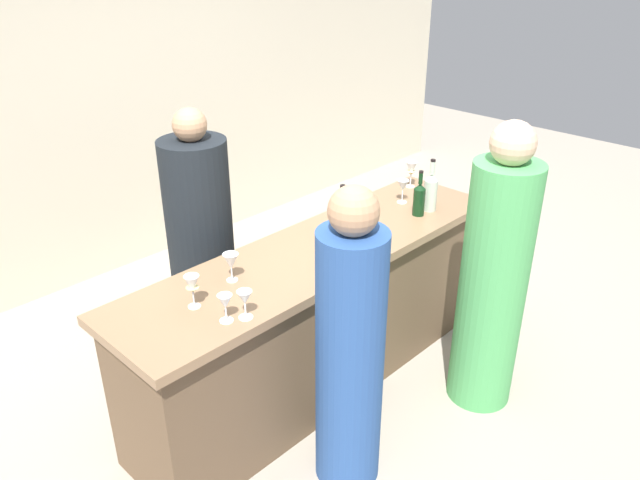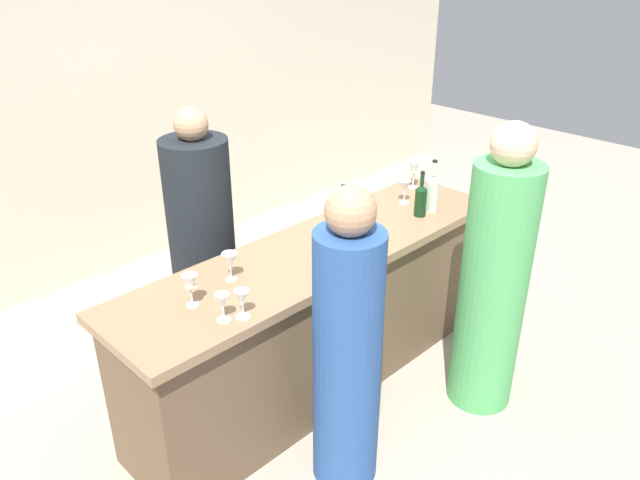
{
  "view_description": "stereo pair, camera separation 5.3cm",
  "coord_description": "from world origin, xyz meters",
  "views": [
    {
      "loc": [
        -2.14,
        -2.08,
        2.44
      ],
      "look_at": [
        0.0,
        0.0,
        0.95
      ],
      "focal_mm": 34.74,
      "sensor_mm": 36.0,
      "label": 1
    },
    {
      "loc": [
        -2.1,
        -2.12,
        2.44
      ],
      "look_at": [
        0.0,
        0.0,
        0.95
      ],
      "focal_mm": 34.74,
      "sensor_mm": 36.0,
      "label": 2
    }
  ],
  "objects": [
    {
      "name": "ground_plane",
      "position": [
        0.0,
        0.0,
        0.0
      ],
      "size": [
        12.0,
        12.0,
        0.0
      ],
      "primitive_type": "plane",
      "color": "#9E9384"
    },
    {
      "name": "back_wall",
      "position": [
        0.0,
        2.2,
        1.4
      ],
      "size": [
        8.0,
        0.1,
        2.8
      ],
      "primitive_type": "cube",
      "color": "beige",
      "rests_on": "ground"
    },
    {
      "name": "bar_counter",
      "position": [
        0.0,
        0.0,
        0.46
      ],
      "size": [
        2.47,
        0.64,
        0.9
      ],
      "color": "brown",
      "rests_on": "ground"
    },
    {
      "name": "wine_bottle_leftmost_near_black",
      "position": [
        0.23,
        0.05,
        1.01
      ],
      "size": [
        0.08,
        0.08,
        0.29
      ],
      "color": "black",
      "rests_on": "bar_counter"
    },
    {
      "name": "wine_bottle_second_left_dark_green",
      "position": [
        0.73,
        -0.12,
        1.01
      ],
      "size": [
        0.07,
        0.07,
        0.28
      ],
      "color": "black",
      "rests_on": "bar_counter"
    },
    {
      "name": "wine_bottle_center_clear_pale",
      "position": [
        0.84,
        -0.12,
        1.03
      ],
      "size": [
        0.08,
        0.08,
        0.33
      ],
      "color": "#B7C6B2",
      "rests_on": "bar_counter"
    },
    {
      "name": "wine_glass_near_left",
      "position": [
        -0.71,
        -0.23,
        1.0
      ],
      "size": [
        0.07,
        0.07,
        0.14
      ],
      "color": "white",
      "rests_on": "bar_counter"
    },
    {
      "name": "wine_glass_near_center",
      "position": [
        -0.79,
        -0.19,
        1.0
      ],
      "size": [
        0.07,
        0.07,
        0.13
      ],
      "color": "white",
      "rests_on": "bar_counter"
    },
    {
      "name": "wine_glass_near_right",
      "position": [
        -0.82,
        0.01,
        1.01
      ],
      "size": [
        0.07,
        0.07,
        0.16
      ],
      "color": "white",
      "rests_on": "bar_counter"
    },
    {
      "name": "wine_glass_far_left",
      "position": [
        0.82,
        0.07,
        1.01
      ],
      "size": [
        0.08,
        0.08,
        0.15
      ],
      "color": "white",
      "rests_on": "bar_counter"
    },
    {
      "name": "wine_glass_far_center",
      "position": [
        -0.55,
        0.07,
        1.01
      ],
      "size": [
        0.08,
        0.08,
        0.15
      ],
      "color": "white",
      "rests_on": "bar_counter"
    },
    {
      "name": "wine_glass_far_right",
      "position": [
        1.07,
        0.2,
        1.02
      ],
      "size": [
        0.08,
        0.08,
        0.18
      ],
      "color": "white",
      "rests_on": "bar_counter"
    },
    {
      "name": "person_left_guest",
      "position": [
        -0.4,
        -0.58,
        0.72
      ],
      "size": [
        0.35,
        0.35,
        1.54
      ],
      "rotation": [
        0.0,
        0.0,
        1.67
      ],
      "color": "#284C8C",
      "rests_on": "ground"
    },
    {
      "name": "person_center_guest",
      "position": [
        0.57,
        -0.75,
        0.76
      ],
      "size": [
        0.43,
        0.43,
        1.65
      ],
      "rotation": [
        0.0,
        0.0,
        1.34
      ],
      "color": "#4CA559",
      "rests_on": "ground"
    },
    {
      "name": "person_right_guest",
      "position": [
        -0.29,
        0.7,
        0.74
      ],
      "size": [
        0.46,
        0.46,
        1.6
      ],
      "rotation": [
        0.0,
        0.0,
        -1.79
      ],
      "color": "black",
      "rests_on": "ground"
    }
  ]
}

